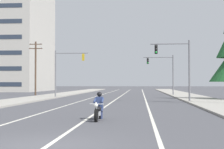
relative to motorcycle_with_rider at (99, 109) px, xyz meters
The scene contains 12 objects.
ground_plane 7.39m from the motorcycle_with_rider, 96.78° to the right, with size 400.00×400.00×0.00m, color #47474C.
lane_stripe_center 37.69m from the motorcycle_with_rider, 91.03° to the left, with size 0.16×100.00×0.01m, color beige.
lane_stripe_left 37.91m from the motorcycle_with_rider, 96.27° to the left, with size 0.16×100.00×0.01m, color beige.
lane_stripe_right 37.79m from the motorcycle_with_rider, 85.82° to the left, with size 0.16×100.00×0.01m, color beige.
sidewalk_kerb_right 33.86m from the motorcycle_with_rider, 74.86° to the left, with size 4.40×110.00×0.14m, color #9E998E.
sidewalk_kerb_left 34.36m from the motorcycle_with_rider, 107.95° to the left, with size 4.40×110.00×0.14m, color #9E998E.
motorcycle_with_rider is the anchor object (origin of this frame).
traffic_signal_near_right 18.55m from the motorcycle_with_rider, 70.97° to the left, with size 3.96×0.37×6.20m.
traffic_signal_near_left 28.36m from the motorcycle_with_rider, 105.91° to the left, with size 4.41×0.37×6.20m.
traffic_signal_mid_right 36.15m from the motorcycle_with_rider, 80.63° to the left, with size 4.60×0.43×6.20m.
utility_pole_left_near 36.63m from the motorcycle_with_rider, 112.08° to the left, with size 2.07×0.26×8.23m.
apartment_building_far_left_block 71.88m from the motorcycle_with_rider, 115.95° to the left, with size 20.46×22.03×26.93m.
Camera 1 is at (2.99, -10.48, 1.91)m, focal length 55.68 mm.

